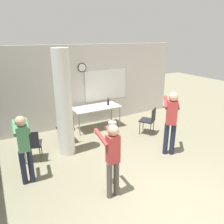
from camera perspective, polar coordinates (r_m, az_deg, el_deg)
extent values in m
plane|color=gray|center=(4.42, 17.61, -25.72)|extent=(24.00, 24.00, 0.00)
cube|color=silver|center=(7.66, -9.53, 6.51)|extent=(8.00, 0.12, 2.80)
cylinder|color=black|center=(7.55, -7.86, 11.44)|extent=(0.30, 0.03, 0.30)
cylinder|color=white|center=(7.54, -7.82, 11.43)|extent=(0.26, 0.01, 0.25)
cube|color=#99999E|center=(8.06, -1.52, 7.05)|extent=(1.73, 0.01, 1.16)
cube|color=white|center=(8.06, -1.50, 7.04)|extent=(1.67, 0.02, 1.10)
cylinder|color=silver|center=(5.73, -12.46, 1.98)|extent=(0.43, 0.43, 2.80)
cube|color=beige|center=(7.45, -4.09, 1.22)|extent=(1.62, 0.73, 0.03)
cylinder|color=gray|center=(7.05, -8.49, -3.36)|extent=(0.04, 0.04, 0.74)
cylinder|color=gray|center=(7.66, 2.05, -1.28)|extent=(0.04, 0.04, 0.74)
cylinder|color=gray|center=(7.59, -10.15, -1.79)|extent=(0.04, 0.04, 0.74)
cylinder|color=gray|center=(8.16, -0.16, 0.04)|extent=(0.04, 0.04, 0.74)
cylinder|color=black|center=(7.60, -1.02, 2.47)|extent=(0.07, 0.07, 0.19)
cylinder|color=black|center=(7.56, -1.02, 3.44)|extent=(0.03, 0.03, 0.08)
cylinder|color=#B2B2B7|center=(7.26, 0.09, -3.99)|extent=(0.28, 0.28, 0.38)
cube|color=#232328|center=(6.65, -12.09, -4.28)|extent=(0.45, 0.45, 0.04)
cube|color=#232328|center=(6.39, -11.62, -3.12)|extent=(0.40, 0.04, 0.40)
cylinder|color=#333333|center=(6.95, -11.03, -5.25)|extent=(0.02, 0.02, 0.43)
cylinder|color=#333333|center=(6.86, -13.87, -5.83)|extent=(0.02, 0.02, 0.43)
cylinder|color=#333333|center=(6.64, -9.96, -6.39)|extent=(0.02, 0.02, 0.43)
cylinder|color=#333333|center=(6.54, -12.92, -7.02)|extent=(0.02, 0.02, 0.43)
cube|color=#232328|center=(5.98, -20.05, -7.87)|extent=(0.55, 0.55, 0.04)
cube|color=#232328|center=(5.70, -20.55, -6.83)|extent=(0.39, 0.14, 0.40)
cylinder|color=#333333|center=(6.22, -17.95, -8.97)|extent=(0.02, 0.02, 0.43)
cylinder|color=#333333|center=(6.27, -21.26, -9.13)|extent=(0.02, 0.02, 0.43)
cylinder|color=#333333|center=(5.91, -18.24, -10.60)|extent=(0.02, 0.02, 0.43)
cylinder|color=#333333|center=(5.96, -21.73, -10.75)|extent=(0.02, 0.02, 0.43)
cube|color=#232328|center=(7.22, 9.14, -2.17)|extent=(0.61, 0.61, 0.04)
cube|color=#232328|center=(7.09, 10.82, -0.76)|extent=(0.34, 0.25, 0.40)
cylinder|color=#333333|center=(7.51, 8.13, -3.16)|extent=(0.02, 0.02, 0.43)
cylinder|color=#333333|center=(7.19, 7.25, -4.16)|extent=(0.02, 0.02, 0.43)
cylinder|color=#333333|center=(7.42, 10.78, -3.60)|extent=(0.02, 0.02, 0.43)
cylinder|color=#333333|center=(7.10, 10.00, -4.64)|extent=(0.02, 0.02, 0.43)
cylinder|color=#514C47|center=(4.53, 1.11, -16.83)|extent=(0.11, 0.11, 0.78)
cylinder|color=#514C47|center=(4.47, -0.65, -17.44)|extent=(0.11, 0.11, 0.78)
cube|color=#B23838|center=(4.14, 0.25, -9.66)|extent=(0.24, 0.19, 0.56)
sphere|color=tan|center=(3.96, 0.26, -4.80)|extent=(0.21, 0.21, 0.21)
cylinder|color=#B23838|center=(4.28, 0.14, -5.89)|extent=(0.10, 0.49, 0.22)
cylinder|color=#B23838|center=(4.17, -2.84, -6.65)|extent=(0.10, 0.49, 0.22)
cube|color=white|center=(4.35, -4.24, -5.53)|extent=(0.04, 0.13, 0.04)
cylinder|color=#1E2338|center=(6.11, 15.55, -6.88)|extent=(0.13, 0.13, 0.88)
cylinder|color=#1E2338|center=(6.09, 13.92, -6.84)|extent=(0.13, 0.13, 0.88)
cube|color=#B23838|center=(5.81, 15.36, -0.19)|extent=(0.33, 0.32, 0.62)
sphere|color=#D8AD8C|center=(5.69, 15.75, 3.89)|extent=(0.24, 0.24, 0.24)
cylinder|color=#B23838|center=(6.01, 16.59, 2.35)|extent=(0.41, 0.50, 0.25)
cylinder|color=#B23838|center=(5.97, 13.92, 2.48)|extent=(0.41, 0.50, 0.25)
cube|color=white|center=(6.21, 13.71, 3.19)|extent=(0.11, 0.13, 0.04)
cylinder|color=#1E2338|center=(5.18, -20.42, -13.07)|extent=(0.12, 0.12, 0.79)
cylinder|color=#1E2338|center=(5.18, -22.17, -13.34)|extent=(0.12, 0.12, 0.79)
cube|color=#4C8C59|center=(4.86, -22.25, -6.46)|extent=(0.24, 0.19, 0.56)
sphere|color=tan|center=(4.72, -22.84, -2.22)|extent=(0.21, 0.21, 0.21)
cylinder|color=#4C8C59|center=(5.00, -21.29, -3.33)|extent=(0.11, 0.50, 0.22)
cylinder|color=#4C8C59|center=(5.00, -24.16, -3.76)|extent=(0.11, 0.50, 0.22)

